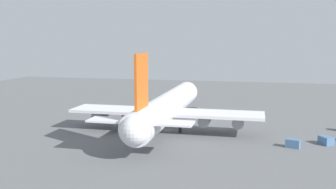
% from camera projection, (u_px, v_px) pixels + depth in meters
% --- Properties ---
extents(ground_plane, '(241.65, 241.65, 0.00)m').
position_uv_depth(ground_plane, '(168.00, 130.00, 97.30)').
color(ground_plane, slate).
extents(cargo_airplane, '(60.41, 48.08, 20.33)m').
position_uv_depth(cargo_airplane, '(168.00, 107.00, 96.42)').
color(cargo_airplane, silver).
rests_on(cargo_airplane, ground_plane).
extents(fuel_truck, '(4.65, 5.01, 2.05)m').
position_uv_depth(fuel_truck, '(190.00, 110.00, 119.01)').
color(fuel_truck, '#333338').
rests_on(fuel_truck, ground_plane).
extents(catering_truck, '(3.43, 4.87, 2.05)m').
position_uv_depth(catering_truck, '(250.00, 115.00, 110.69)').
color(catering_truck, '#333338').
rests_on(catering_truck, ground_plane).
extents(cargo_container_fore, '(2.65, 3.33, 1.85)m').
position_uv_depth(cargo_container_fore, '(293.00, 143.00, 80.71)').
color(cargo_container_fore, '#4C729E').
rests_on(cargo_container_fore, ground_plane).
extents(cargo_container_aft, '(3.60, 3.34, 1.82)m').
position_uv_depth(cargo_container_aft, '(326.00, 140.00, 83.17)').
color(cargo_container_aft, '#4C729E').
rests_on(cargo_container_aft, ground_plane).
extents(safety_cone_nose, '(0.39, 0.39, 0.55)m').
position_uv_depth(safety_cone_nose, '(197.00, 110.00, 122.74)').
color(safety_cone_nose, orange).
rests_on(safety_cone_nose, ground_plane).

